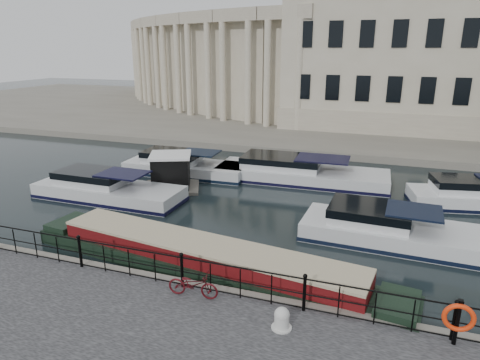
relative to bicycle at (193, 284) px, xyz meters
name	(u,v)px	position (x,y,z in m)	size (l,w,h in m)	color
ground_plane	(210,269)	(-0.58, 2.66, -0.98)	(160.00, 160.00, 0.00)	black
far_bank	(338,114)	(-0.58, 41.66, -0.71)	(120.00, 42.00, 0.55)	#6B665B
railing	(182,269)	(-0.58, 0.41, 0.22)	(24.14, 0.14, 1.22)	black
civic_building	(328,56)	(-1.58, 37.37, 6.06)	(53.55, 31.84, 16.85)	#ADA38C
bicycle	(193,284)	(0.00, 0.00, 0.00)	(0.57, 1.64, 0.86)	#480C11
mooring_bollard	(282,319)	(3.00, -0.62, -0.13)	(0.58, 0.58, 0.65)	beige
life_ring_post	(459,318)	(7.46, 0.17, 0.40)	(0.82, 0.21, 1.33)	black
narrowboat	(204,263)	(-0.72, 2.39, -0.62)	(15.20, 3.93, 1.55)	black
harbour_hut	(171,173)	(-6.47, 10.68, -0.03)	(3.93, 3.66, 2.19)	#6B665B
cabin_cruisers	(273,188)	(-0.59, 11.71, -0.61)	(27.06, 10.72, 1.99)	silver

